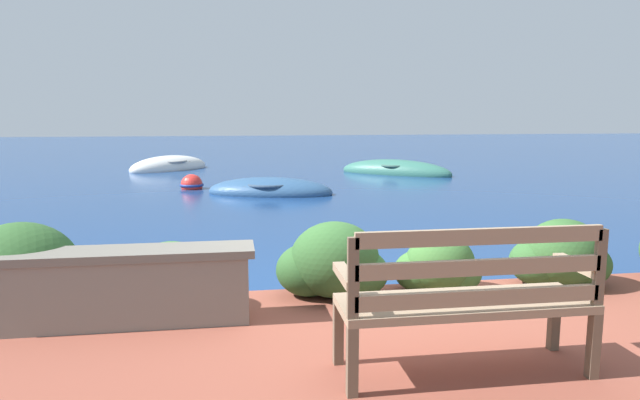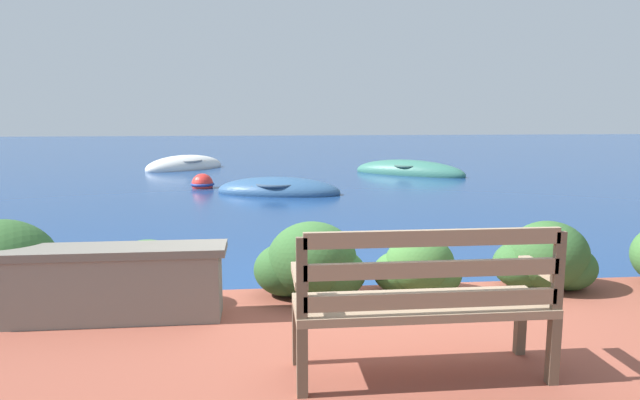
# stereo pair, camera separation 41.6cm
# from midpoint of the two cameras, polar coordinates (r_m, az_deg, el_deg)

# --- Properties ---
(ground_plane) EXTENTS (80.00, 80.00, 0.00)m
(ground_plane) POSITION_cam_midpoint_polar(r_m,az_deg,el_deg) (5.32, 3.27, -10.76)
(ground_plane) COLOR navy
(park_bench) EXTENTS (1.52, 0.48, 0.93)m
(park_bench) POSITION_cam_midpoint_polar(r_m,az_deg,el_deg) (3.45, 11.19, -9.49)
(park_bench) COLOR brown
(park_bench) RESTS_ON patio_terrace
(stone_wall) EXTENTS (2.05, 0.39, 0.57)m
(stone_wall) POSITION_cam_midpoint_polar(r_m,az_deg,el_deg) (4.56, -22.35, -8.06)
(stone_wall) COLOR slate
(stone_wall) RESTS_ON patio_terrace
(hedge_clump_far_left) EXTENTS (1.08, 0.78, 0.74)m
(hedge_clump_far_left) POSITION_cam_midpoint_polar(r_m,az_deg,el_deg) (5.04, -29.97, -6.65)
(hedge_clump_far_left) COLOR #2D5628
(hedge_clump_far_left) RESTS_ON patio_terrace
(hedge_clump_left) EXTENTS (0.81, 0.58, 0.55)m
(hedge_clump_left) POSITION_cam_midpoint_polar(r_m,az_deg,el_deg) (4.77, -17.24, -7.70)
(hedge_clump_left) COLOR #38662D
(hedge_clump_left) RESTS_ON patio_terrace
(hedge_clump_centre) EXTENTS (0.95, 0.68, 0.65)m
(hedge_clump_centre) POSITION_cam_midpoint_polar(r_m,az_deg,el_deg) (4.86, -1.17, -6.46)
(hedge_clump_centre) COLOR #2D5628
(hedge_clump_centre) RESTS_ON patio_terrace
(hedge_clump_right) EXTENTS (0.76, 0.55, 0.52)m
(hedge_clump_right) POSITION_cam_midpoint_polar(r_m,az_deg,el_deg) (5.07, 9.44, -6.61)
(hedge_clump_right) COLOR #38662D
(hedge_clump_right) RESTS_ON patio_terrace
(hedge_clump_far_right) EXTENTS (0.90, 0.65, 0.61)m
(hedge_clump_far_right) POSITION_cam_midpoint_polar(r_m,az_deg,el_deg) (5.53, 21.00, -5.35)
(hedge_clump_far_right) COLOR #2D5628
(hedge_clump_far_right) RESTS_ON patio_terrace
(rowboat_nearest) EXTENTS (2.99, 1.89, 0.64)m
(rowboat_nearest) POSITION_cam_midpoint_polar(r_m,az_deg,el_deg) (12.62, -5.96, 0.86)
(rowboat_nearest) COLOR #2D517A
(rowboat_nearest) RESTS_ON ground_plane
(rowboat_mid) EXTENTS (3.22, 2.85, 0.74)m
(rowboat_mid) POSITION_cam_midpoint_polar(r_m,az_deg,el_deg) (16.75, 6.84, 2.80)
(rowboat_mid) COLOR #336B5B
(rowboat_mid) RESTS_ON ground_plane
(rowboat_far) EXTENTS (2.81, 2.70, 0.78)m
(rowboat_far) POSITION_cam_midpoint_polar(r_m,az_deg,el_deg) (18.56, -15.47, 3.14)
(rowboat_far) COLOR silver
(rowboat_far) RESTS_ON ground_plane
(mooring_buoy) EXTENTS (0.56, 0.56, 0.51)m
(mooring_buoy) POSITION_cam_midpoint_polar(r_m,az_deg,el_deg) (13.79, -13.55, 1.47)
(mooring_buoy) COLOR red
(mooring_buoy) RESTS_ON ground_plane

